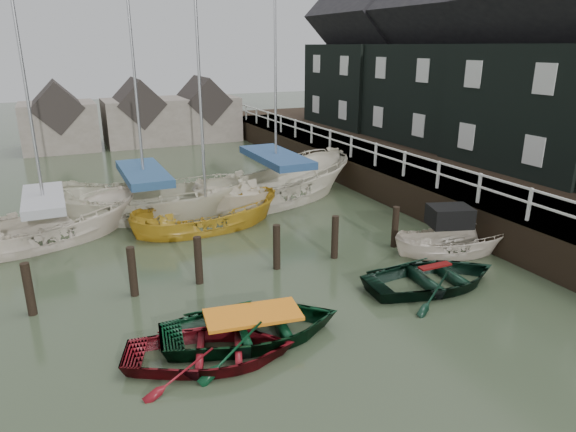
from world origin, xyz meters
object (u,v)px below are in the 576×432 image
rowboat_red (211,361)px  sailboat_d (276,198)px  sailboat_a (50,239)px  sailboat_b (147,215)px  motorboat (450,250)px  rowboat_dkgreen (433,287)px  sailboat_c (207,227)px  rowboat_green (253,338)px

rowboat_red → sailboat_d: bearing=-12.1°
sailboat_a → sailboat_b: 3.78m
rowboat_red → sailboat_a: (-3.03, 9.23, 0.06)m
rowboat_red → motorboat: bearing=-55.9°
rowboat_red → rowboat_dkgreen: 6.75m
motorboat → sailboat_c: 8.64m
sailboat_c → sailboat_d: (3.80, 2.32, 0.04)m
rowboat_green → rowboat_dkgreen: (5.55, 0.39, 0.00)m
motorboat → sailboat_d: size_ratio=0.32×
sailboat_a → rowboat_green: bearing=-172.6°
rowboat_green → motorboat: motorboat is taller
motorboat → sailboat_b: bearing=63.6°
motorboat → sailboat_b: sailboat_b is taller
rowboat_red → motorboat: (8.80, 2.55, 0.12)m
sailboat_b → sailboat_c: size_ratio=1.12×
motorboat → sailboat_a: (-11.83, 6.68, -0.05)m
rowboat_dkgreen → sailboat_d: (-0.59, 9.72, 0.06)m
rowboat_green → sailboat_c: bearing=-0.2°
rowboat_green → sailboat_d: 11.26m
rowboat_green → sailboat_b: 10.08m
sailboat_c → sailboat_d: sailboat_d is taller
motorboat → sailboat_d: (-2.69, 8.02, -0.06)m
motorboat → rowboat_red: bearing=123.7°
sailboat_b → sailboat_d: (5.58, 0.05, -0.00)m
rowboat_green → motorboat: bearing=-66.5°
rowboat_dkgreen → rowboat_red: bearing=102.3°
rowboat_green → rowboat_dkgreen: bearing=-77.7°
sailboat_d → sailboat_b: bearing=72.5°
motorboat → sailboat_a: 13.59m
rowboat_red → sailboat_c: bearing=2.4°
rowboat_red → motorboat: size_ratio=0.89×
rowboat_dkgreen → sailboat_d: sailboat_d is taller
sailboat_d → sailboat_a: bearing=80.3°
motorboat → sailboat_b: size_ratio=0.36×
rowboat_dkgreen → sailboat_a: bearing=54.3°
rowboat_green → sailboat_d: sailboat_d is taller
rowboat_red → sailboat_c: sailboat_c is taller
rowboat_green → sailboat_b: sailboat_b is taller
rowboat_dkgreen → sailboat_d: 9.74m
motorboat → sailboat_d: sailboat_d is taller
sailboat_b → sailboat_c: sailboat_b is taller
rowboat_green → sailboat_d: size_ratio=0.33×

